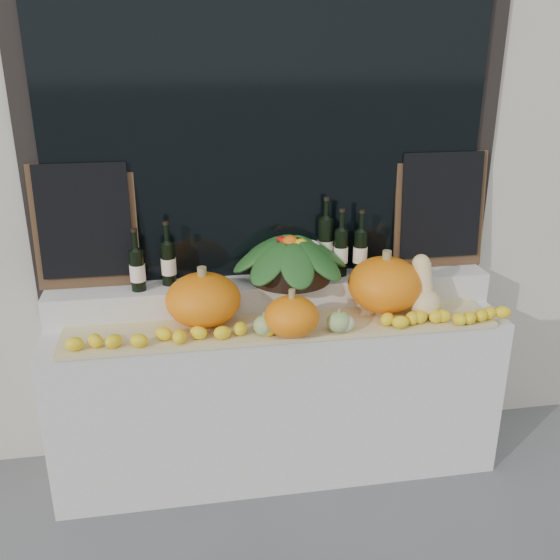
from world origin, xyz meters
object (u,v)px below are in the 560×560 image
object	(u,v)px
produce_bowl	(290,257)
wine_bottle_tall	(325,245)
pumpkin_left	(203,300)
butternut_squash	(424,292)
pumpkin_right	(385,284)

from	to	relation	value
produce_bowl	wine_bottle_tall	size ratio (longest dim) A/B	1.55
produce_bowl	wine_bottle_tall	xyz separation A→B (m)	(0.20, 0.06, 0.03)
pumpkin_left	butternut_squash	size ratio (longest dim) A/B	1.23
pumpkin_left	pumpkin_right	xyz separation A→B (m)	(0.92, 0.01, 0.01)
wine_bottle_tall	produce_bowl	bearing A→B (deg)	-162.77
pumpkin_left	produce_bowl	size ratio (longest dim) A/B	0.57
produce_bowl	wine_bottle_tall	distance (m)	0.21
butternut_squash	produce_bowl	distance (m)	0.70
pumpkin_right	butternut_squash	size ratio (longest dim) A/B	1.27
pumpkin_left	butternut_squash	distance (m)	1.10
pumpkin_right	produce_bowl	size ratio (longest dim) A/B	0.59
pumpkin_left	produce_bowl	world-z (taller)	produce_bowl
pumpkin_right	wine_bottle_tall	world-z (taller)	wine_bottle_tall
pumpkin_left	produce_bowl	bearing A→B (deg)	21.54
pumpkin_right	butternut_squash	bearing A→B (deg)	-25.09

